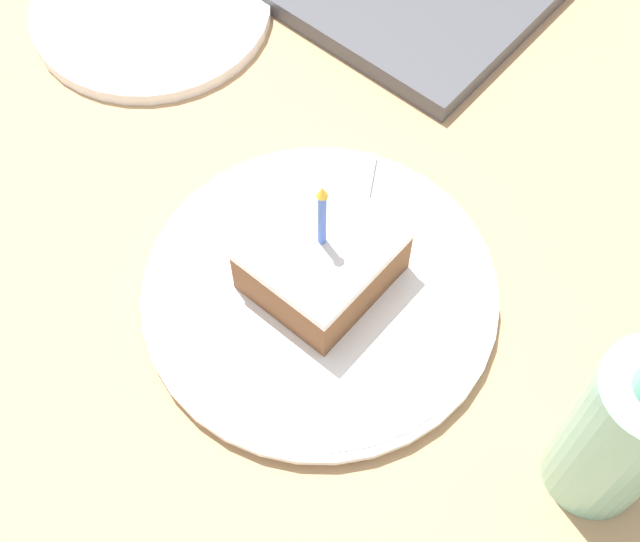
# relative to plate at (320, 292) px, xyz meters

# --- Properties ---
(ground_plane) EXTENTS (2.40, 2.40, 0.04)m
(ground_plane) POSITION_rel_plate_xyz_m (-0.03, -0.03, -0.03)
(ground_plane) COLOR tan
(ground_plane) RESTS_ON ground
(plate) EXTENTS (0.28, 0.28, 0.02)m
(plate) POSITION_rel_plate_xyz_m (0.00, 0.00, 0.00)
(plate) COLOR white
(plate) RESTS_ON ground_plane
(cake_slice) EXTENTS (0.09, 0.11, 0.12)m
(cake_slice) POSITION_rel_plate_xyz_m (-0.01, 0.01, 0.03)
(cake_slice) COLOR brown
(cake_slice) RESTS_ON plate
(fork) EXTENTS (0.11, 0.16, 0.00)m
(fork) POSITION_rel_plate_xyz_m (-0.02, 0.06, 0.01)
(fork) COLOR silver
(fork) RESTS_ON plate
(bottle) EXTENTS (0.07, 0.07, 0.21)m
(bottle) POSITION_rel_plate_xyz_m (0.24, 0.02, 0.08)
(bottle) COLOR #8CD1B2
(bottle) RESTS_ON ground_plane
(side_plate) EXTENTS (0.23, 0.23, 0.01)m
(side_plate) POSITION_rel_plate_xyz_m (-0.33, 0.13, -0.00)
(side_plate) COLOR white
(side_plate) RESTS_ON ground_plane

